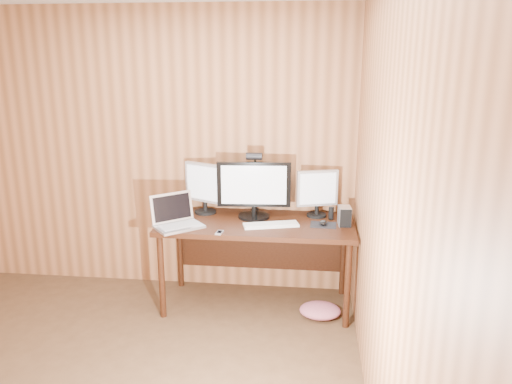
% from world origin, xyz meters
% --- Properties ---
extents(room_shell, '(4.00, 4.00, 4.00)m').
position_xyz_m(room_shell, '(0.00, 0.00, 1.25)').
color(room_shell, '#4A311C').
rests_on(room_shell, ground).
extents(desk, '(1.60, 0.70, 0.75)m').
position_xyz_m(desk, '(0.93, 1.70, 0.63)').
color(desk, black).
rests_on(desk, floor).
extents(monitor_center, '(0.62, 0.27, 0.48)m').
position_xyz_m(monitor_center, '(0.89, 1.75, 1.00)').
color(monitor_center, black).
rests_on(monitor_center, desk).
extents(monitor_left, '(0.37, 0.20, 0.44)m').
position_xyz_m(monitor_left, '(0.46, 1.83, 0.99)').
color(monitor_left, black).
rests_on(monitor_left, desk).
extents(monitor_right, '(0.35, 0.17, 0.40)m').
position_xyz_m(monitor_right, '(1.42, 1.84, 0.96)').
color(monitor_right, black).
rests_on(monitor_right, desk).
extents(laptop, '(0.45, 0.44, 0.26)m').
position_xyz_m(laptop, '(0.30, 1.46, 0.81)').
color(laptop, silver).
rests_on(laptop, desk).
extents(keyboard, '(0.46, 0.25, 0.02)m').
position_xyz_m(keyboard, '(1.06, 1.54, 0.76)').
color(keyboard, white).
rests_on(keyboard, desk).
extents(mousepad, '(0.22, 0.18, 0.00)m').
position_xyz_m(mousepad, '(1.48, 1.61, 0.75)').
color(mousepad, black).
rests_on(mousepad, desk).
extents(mouse, '(0.07, 0.11, 0.04)m').
position_xyz_m(mouse, '(1.48, 1.61, 0.77)').
color(mouse, black).
rests_on(mouse, mousepad).
extents(hard_drive, '(0.11, 0.15, 0.15)m').
position_xyz_m(hard_drive, '(1.64, 1.63, 0.83)').
color(hard_drive, silver).
rests_on(hard_drive, desk).
extents(phone, '(0.06, 0.10, 0.01)m').
position_xyz_m(phone, '(0.67, 1.33, 0.76)').
color(phone, silver).
rests_on(phone, desk).
extents(speaker, '(0.04, 0.04, 0.11)m').
position_xyz_m(speaker, '(1.54, 1.77, 0.80)').
color(speaker, black).
rests_on(speaker, desk).
extents(desk_lamp, '(0.13, 0.19, 0.58)m').
position_xyz_m(desk_lamp, '(0.89, 1.87, 1.11)').
color(desk_lamp, black).
rests_on(desk_lamp, desk).
extents(fabric_pile, '(0.41, 0.38, 0.11)m').
position_xyz_m(fabric_pile, '(1.47, 1.48, 0.05)').
color(fabric_pile, '#B7586A').
rests_on(fabric_pile, floor).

